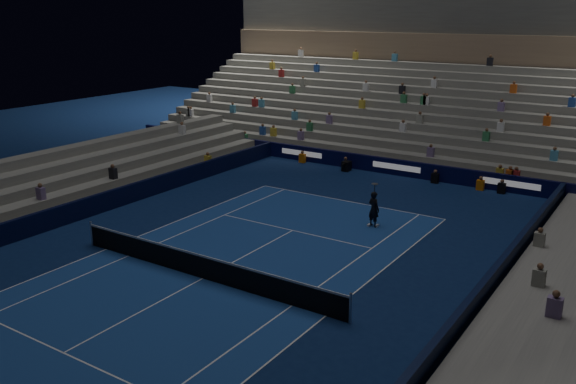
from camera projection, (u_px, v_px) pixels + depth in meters
The scene contains 11 objects.
ground at pixel (203, 279), 23.56m from camera, with size 90.00×90.00×0.00m, color #0B1C47.
court_surface at pixel (203, 278), 23.56m from camera, with size 10.97×23.77×0.01m, color navy.
sponsor_barrier_far at pixel (397, 167), 38.24m from camera, with size 44.00×0.25×1.00m, color black.
sponsor_barrier_east at pixel (448, 338), 18.32m from camera, with size 0.25×37.00×1.00m, color black.
sponsor_barrier_west at pixel (45, 221), 28.52m from camera, with size 0.25×37.00×1.00m, color black.
grandstand_main at pixel (451, 103), 44.94m from camera, with size 44.00×15.20×11.20m.
grandstand_east at pixel (575, 361), 16.38m from camera, with size 5.00×37.00×2.50m.
grandstand_west at pixel (0, 200), 30.22m from camera, with size 5.00×37.00×2.50m.
tennis_net at pixel (202, 267), 23.42m from camera, with size 12.90×0.10×1.10m.
tennis_player at pixel (374, 209), 29.01m from camera, with size 0.64×0.42×1.74m, color black.
broadcast_camera at pixel (346, 166), 39.25m from camera, with size 0.49×0.94×0.63m.
Camera 1 is at (14.61, -16.26, 9.96)m, focal length 38.02 mm.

